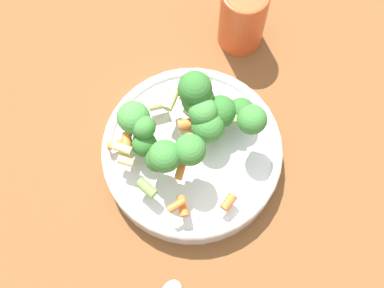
{
  "coord_description": "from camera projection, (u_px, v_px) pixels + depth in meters",
  "views": [
    {
      "loc": [
        -0.07,
        -0.22,
        0.72
      ],
      "look_at": [
        0.0,
        0.0,
        0.06
      ],
      "focal_mm": 50.0,
      "sensor_mm": 36.0,
      "label": 1
    }
  ],
  "objects": [
    {
      "name": "bowl",
      "position": [
        192.0,
        153.0,
        0.73
      ],
      "size": [
        0.24,
        0.24,
        0.05
      ],
      "color": "silver",
      "rests_on": "ground_plane"
    },
    {
      "name": "cup",
      "position": [
        243.0,
        16.0,
        0.76
      ],
      "size": [
        0.07,
        0.07,
        0.11
      ],
      "color": "#CC4C23",
      "rests_on": "ground_plane"
    },
    {
      "name": "pasta_salad",
      "position": [
        190.0,
        123.0,
        0.67
      ],
      "size": [
        0.2,
        0.17,
        0.09
      ],
      "color": "#8CB766",
      "rests_on": "bowl"
    },
    {
      "name": "ground_plane",
      "position": [
        192.0,
        158.0,
        0.75
      ],
      "size": [
        3.0,
        3.0,
        0.0
      ],
      "primitive_type": "plane",
      "color": "brown"
    }
  ]
}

